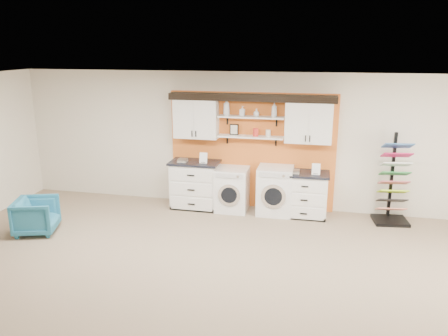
% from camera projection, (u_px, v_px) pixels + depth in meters
% --- Properties ---
extents(floor, '(10.00, 10.00, 0.00)m').
position_uv_depth(floor, '(203.00, 312.00, 5.60)').
color(floor, gray).
rests_on(floor, ground).
extents(ceiling, '(10.00, 10.00, 0.00)m').
position_uv_depth(ceiling, '(200.00, 91.00, 4.84)').
color(ceiling, white).
rests_on(ceiling, wall_back).
extents(wall_back, '(10.00, 0.00, 10.00)m').
position_uv_depth(wall_back, '(252.00, 141.00, 8.98)').
color(wall_back, beige).
rests_on(wall_back, floor).
extents(accent_panel, '(3.40, 0.07, 2.40)m').
position_uv_depth(accent_panel, '(252.00, 151.00, 9.00)').
color(accent_panel, orange).
rests_on(accent_panel, wall_back).
extents(upper_cabinet_left, '(0.90, 0.35, 0.84)m').
position_uv_depth(upper_cabinet_left, '(196.00, 118.00, 8.89)').
color(upper_cabinet_left, white).
rests_on(upper_cabinet_left, wall_back).
extents(upper_cabinet_right, '(0.90, 0.35, 0.84)m').
position_uv_depth(upper_cabinet_right, '(309.00, 121.00, 8.43)').
color(upper_cabinet_right, white).
rests_on(upper_cabinet_right, wall_back).
extents(shelf_lower, '(1.32, 0.28, 0.03)m').
position_uv_depth(shelf_lower, '(251.00, 137.00, 8.76)').
color(shelf_lower, white).
rests_on(shelf_lower, wall_back).
extents(shelf_upper, '(1.32, 0.28, 0.03)m').
position_uv_depth(shelf_upper, '(251.00, 117.00, 8.65)').
color(shelf_upper, white).
rests_on(shelf_upper, wall_back).
extents(crown_molding, '(3.30, 0.41, 0.13)m').
position_uv_depth(crown_molding, '(251.00, 97.00, 8.56)').
color(crown_molding, black).
rests_on(crown_molding, wall_back).
extents(picture_frame, '(0.18, 0.02, 0.22)m').
position_uv_depth(picture_frame, '(234.00, 129.00, 8.84)').
color(picture_frame, black).
rests_on(picture_frame, shelf_lower).
extents(canister_red, '(0.11, 0.11, 0.16)m').
position_uv_depth(canister_red, '(256.00, 132.00, 8.71)').
color(canister_red, red).
rests_on(canister_red, shelf_lower).
extents(canister_cream, '(0.10, 0.10, 0.14)m').
position_uv_depth(canister_cream, '(268.00, 133.00, 8.66)').
color(canister_cream, silver).
rests_on(canister_cream, shelf_lower).
extents(base_cabinet_left, '(1.02, 0.66, 1.00)m').
position_uv_depth(base_cabinet_left, '(195.00, 184.00, 9.12)').
color(base_cabinet_left, white).
rests_on(base_cabinet_left, floor).
extents(base_cabinet_right, '(0.92, 0.66, 0.90)m').
position_uv_depth(base_cabinet_right, '(305.00, 194.00, 8.67)').
color(base_cabinet_right, white).
rests_on(base_cabinet_right, floor).
extents(washer, '(0.64, 0.71, 0.89)m').
position_uv_depth(washer, '(232.00, 189.00, 8.97)').
color(washer, white).
rests_on(washer, floor).
extents(dryer, '(0.69, 0.71, 0.97)m').
position_uv_depth(dryer, '(275.00, 190.00, 8.78)').
color(dryer, white).
rests_on(dryer, floor).
extents(sample_rack, '(0.69, 0.60, 1.73)m').
position_uv_depth(sample_rack, '(392.00, 195.00, 8.32)').
color(sample_rack, black).
rests_on(sample_rack, floor).
extents(armchair, '(0.88, 0.87, 0.64)m').
position_uv_depth(armchair, '(36.00, 216.00, 7.90)').
color(armchair, '#216B8D').
rests_on(armchair, floor).
extents(soap_bottle_a, '(0.18, 0.18, 0.34)m').
position_uv_depth(soap_bottle_a, '(226.00, 107.00, 8.70)').
color(soap_bottle_a, silver).
rests_on(soap_bottle_a, shelf_upper).
extents(soap_bottle_b, '(0.10, 0.10, 0.20)m').
position_uv_depth(soap_bottle_b, '(242.00, 111.00, 8.66)').
color(soap_bottle_b, silver).
rests_on(soap_bottle_b, shelf_upper).
extents(soap_bottle_c, '(0.16, 0.16, 0.15)m').
position_uv_depth(soap_bottle_c, '(256.00, 112.00, 8.61)').
color(soap_bottle_c, silver).
rests_on(soap_bottle_c, shelf_upper).
extents(soap_bottle_d, '(0.14, 0.14, 0.29)m').
position_uv_depth(soap_bottle_d, '(274.00, 109.00, 8.51)').
color(soap_bottle_d, silver).
rests_on(soap_bottle_d, shelf_upper).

